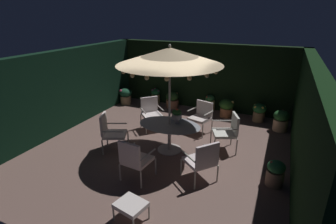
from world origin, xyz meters
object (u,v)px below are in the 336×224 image
potted_plant_back_center (172,100)px  potted_plant_left_far (275,173)px  patio_chair_south (202,115)px  patio_chair_southwest (151,111)px  centerpiece_planter (177,115)px  patio_chair_northeast (135,158)px  ottoman_footrest (131,205)px  potted_plant_back_right (281,120)px  potted_plant_back_left (156,96)px  patio_dining_table (169,130)px  potted_plant_right_near (259,112)px  potted_plant_left_near (210,103)px  patio_chair_east (202,159)px  potted_plant_front_corner (126,96)px  potted_plant_right_far (226,107)px  patio_umbrella (170,56)px  patio_chair_north (111,130)px  patio_chair_southeast (228,130)px

potted_plant_back_center → potted_plant_left_far: size_ratio=1.05×
patio_chair_south → patio_chair_southwest: 1.58m
centerpiece_planter → patio_chair_northeast: bearing=-98.9°
ottoman_footrest → potted_plant_back_right: bearing=66.5°
potted_plant_back_right → potted_plant_back_left: bearing=170.5°
patio_dining_table → patio_chair_southwest: patio_chair_southwest is taller
patio_dining_table → potted_plant_back_right: 3.71m
patio_dining_table → potted_plant_right_near: 3.66m
patio_chair_southwest → potted_plant_left_near: patio_chair_southwest is taller
patio_chair_east → potted_plant_front_corner: size_ratio=1.51×
centerpiece_planter → potted_plant_right_near: 3.50m
patio_chair_northeast → potted_plant_front_corner: 5.29m
potted_plant_back_center → potted_plant_right_near: (3.24, -0.08, 0.03)m
centerpiece_planter → potted_plant_right_near: centerpiece_planter is taller
potted_plant_right_near → potted_plant_right_far: 1.10m
potted_plant_right_near → potted_plant_right_far: size_ratio=0.97×
patio_umbrella → centerpiece_planter: (0.13, 0.18, -1.53)m
ottoman_footrest → potted_plant_left_near: (-0.25, 5.99, -0.01)m
patio_chair_north → potted_plant_right_far: patio_chair_north is taller
centerpiece_planter → patio_chair_southwest: centerpiece_planter is taller
patio_chair_north → ottoman_footrest: (1.83, -1.98, -0.26)m
potted_plant_right_far → ottoman_footrest: bearing=-94.6°
patio_umbrella → patio_chair_north: 2.48m
potted_plant_back_right → potted_plant_back_center: bearing=171.4°
patio_chair_north → potted_plant_back_left: 4.06m
centerpiece_planter → patio_chair_north: size_ratio=0.38×
patio_chair_north → potted_plant_left_near: bearing=68.5°
patio_dining_table → potted_plant_right_far: 3.18m
centerpiece_planter → patio_chair_southeast: 1.41m
patio_chair_south → ottoman_footrest: (-0.01, -4.09, -0.25)m
patio_umbrella → patio_chair_north: (-1.42, -0.63, -1.93)m
patio_chair_northeast → potted_plant_left_near: patio_chair_northeast is taller
patio_chair_east → potted_plant_right_near: bearing=79.4°
potted_plant_right_near → potted_plant_right_far: (-1.10, -0.03, 0.00)m
patio_chair_southwest → potted_plant_left_near: 2.65m
patio_chair_northeast → patio_umbrella: bearing=84.7°
ottoman_footrest → potted_plant_left_near: potted_plant_left_near is taller
potted_plant_left_far → patio_chair_east: bearing=-161.5°
ottoman_footrest → potted_plant_back_left: bearing=112.7°
patio_chair_east → patio_umbrella: bearing=140.7°
centerpiece_planter → patio_chair_southwest: size_ratio=0.39×
potted_plant_back_center → patio_chair_north: bearing=-92.1°
centerpiece_planter → potted_plant_front_corner: 4.25m
patio_umbrella → centerpiece_planter: bearing=54.1°
potted_plant_left_near → patio_umbrella: bearing=-92.7°
patio_chair_south → potted_plant_right_far: (0.44, 1.58, -0.21)m
patio_chair_northeast → potted_plant_front_corner: size_ratio=1.53×
patio_chair_east → potted_plant_left_near: 4.49m
potted_plant_left_far → ottoman_footrest: bearing=-136.9°
patio_chair_southeast → potted_plant_left_near: patio_chair_southeast is taller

